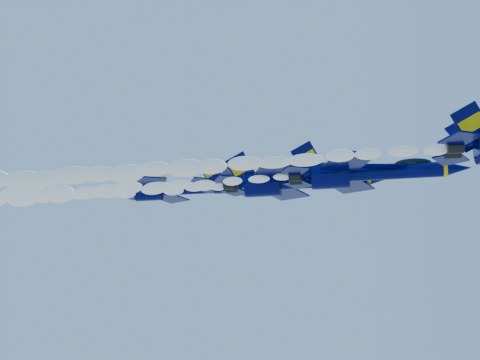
% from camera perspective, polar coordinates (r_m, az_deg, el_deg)
% --- Properties ---
extents(smoke_trail_jet_lead, '(56.58, 2.49, 2.24)m').
position_cam_1_polar(smoke_trail_jet_lead, '(57.92, -9.70, 0.89)').
color(smoke_trail_jet_lead, white).
extents(jet_second, '(18.53, 15.20, 6.89)m').
position_cam_1_polar(jet_second, '(64.04, 11.87, 0.70)').
color(jet_second, '#00013B').
extents(smoke_trail_jet_second, '(56.58, 2.36, 2.13)m').
position_cam_1_polar(smoke_trail_jet_second, '(72.37, -18.07, -1.22)').
color(smoke_trail_jet_second, white).
extents(jet_third, '(19.35, 15.87, 7.19)m').
position_cam_1_polar(jet_third, '(69.64, 5.34, -0.12)').
color(jet_third, '#00013B').
extents(smoke_trail_jet_third, '(56.58, 2.47, 2.22)m').
position_cam_1_polar(smoke_trail_jet_third, '(81.11, -21.33, -1.76)').
color(smoke_trail_jet_third, white).
extents(jet_fourth, '(16.15, 13.25, 6.00)m').
position_cam_1_polar(jet_fourth, '(76.97, 1.17, -0.16)').
color(jet_fourth, '#00013B').
extents(smoke_trail_jet_fourth, '(56.58, 2.06, 1.85)m').
position_cam_1_polar(smoke_trail_jet_fourth, '(89.28, -21.73, -1.58)').
color(smoke_trail_jet_fourth, white).
extents(jet_fifth, '(17.75, 14.56, 6.60)m').
position_cam_1_polar(jet_fifth, '(87.33, -6.44, -0.90)').
color(jet_fifth, '#00013B').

